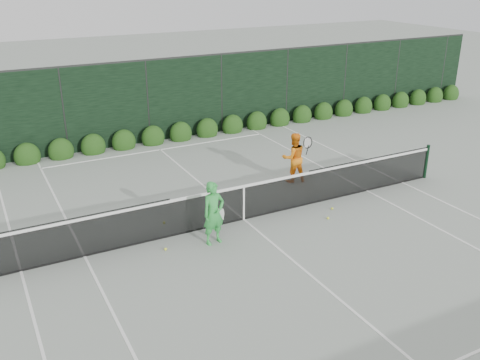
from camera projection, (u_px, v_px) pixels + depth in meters
ground at (244, 220)px, 13.95m from camera, size 80.00×80.00×0.00m
tennis_net at (243, 201)px, 13.75m from camera, size 12.90×0.10×1.07m
player_woman at (214, 213)px, 12.52m from camera, size 0.66×0.45×1.56m
player_man at (294, 157)px, 16.14m from camera, size 0.92×0.71×1.54m
court_lines at (244, 219)px, 13.95m from camera, size 11.03×23.83×0.01m
windscreen_fence at (305, 205)px, 11.16m from camera, size 32.00×21.07×3.06m
hedge_row at (153, 138)px, 19.74m from camera, size 31.66×0.65×0.94m
tennis_balls at (251, 224)px, 13.66m from camera, size 4.86×1.80×0.07m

